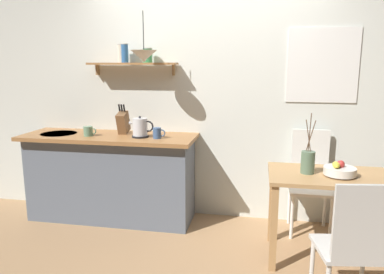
% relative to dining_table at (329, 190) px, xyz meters
% --- Properties ---
extents(ground_plane, '(14.00, 14.00, 0.00)m').
position_rel_dining_table_xyz_m(ground_plane, '(-1.14, 0.17, -0.63)').
color(ground_plane, '#A87F56').
extents(back_wall, '(6.80, 0.11, 2.70)m').
position_rel_dining_table_xyz_m(back_wall, '(-0.94, 0.82, 0.73)').
color(back_wall, silver).
rests_on(back_wall, ground_plane).
extents(kitchen_counter, '(1.83, 0.63, 0.93)m').
position_rel_dining_table_xyz_m(kitchen_counter, '(-2.15, 0.49, -0.16)').
color(kitchen_counter, slate).
rests_on(kitchen_counter, ground_plane).
extents(wall_shelf, '(0.96, 0.20, 0.33)m').
position_rel_dining_table_xyz_m(wall_shelf, '(-1.93, 0.66, 1.08)').
color(wall_shelf, '#9E6B3D').
extents(dining_table, '(1.00, 0.63, 0.76)m').
position_rel_dining_table_xyz_m(dining_table, '(0.00, 0.00, 0.00)').
color(dining_table, tan).
rests_on(dining_table, ground_plane).
extents(dining_chair_near, '(0.48, 0.45, 0.95)m').
position_rel_dining_table_xyz_m(dining_chair_near, '(0.04, -0.73, -0.10)').
color(dining_chair_near, silver).
rests_on(dining_chair_near, ground_plane).
extents(dining_chair_far, '(0.42, 0.41, 1.01)m').
position_rel_dining_table_xyz_m(dining_chair_far, '(-0.07, 0.60, -0.07)').
color(dining_chair_far, white).
rests_on(dining_chair_far, ground_plane).
extents(fruit_bowl, '(0.26, 0.26, 0.13)m').
position_rel_dining_table_xyz_m(fruit_bowl, '(0.07, -0.03, 0.18)').
color(fruit_bowl, silver).
rests_on(fruit_bowl, dining_table).
extents(twig_vase, '(0.11, 0.11, 0.51)m').
position_rel_dining_table_xyz_m(twig_vase, '(-0.18, 0.00, 0.23)').
color(twig_vase, '#567056').
rests_on(twig_vase, dining_table).
extents(electric_kettle, '(0.25, 0.17, 0.22)m').
position_rel_dining_table_xyz_m(electric_kettle, '(-1.78, 0.42, 0.40)').
color(electric_kettle, black).
rests_on(electric_kettle, kitchen_counter).
extents(knife_block, '(0.09, 0.20, 0.32)m').
position_rel_dining_table_xyz_m(knife_block, '(-2.01, 0.55, 0.43)').
color(knife_block, brown).
rests_on(knife_block, kitchen_counter).
extents(coffee_mug_by_sink, '(0.13, 0.09, 0.10)m').
position_rel_dining_table_xyz_m(coffee_mug_by_sink, '(-2.32, 0.38, 0.35)').
color(coffee_mug_by_sink, slate).
rests_on(coffee_mug_by_sink, kitchen_counter).
extents(coffee_mug_spare, '(0.13, 0.08, 0.11)m').
position_rel_dining_table_xyz_m(coffee_mug_spare, '(-1.59, 0.39, 0.36)').
color(coffee_mug_spare, '#3D5B89').
rests_on(coffee_mug_spare, kitchen_counter).
extents(pendant_lamp, '(0.25, 0.25, 0.47)m').
position_rel_dining_table_xyz_m(pendant_lamp, '(-1.70, 0.36, 1.11)').
color(pendant_lamp, black).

